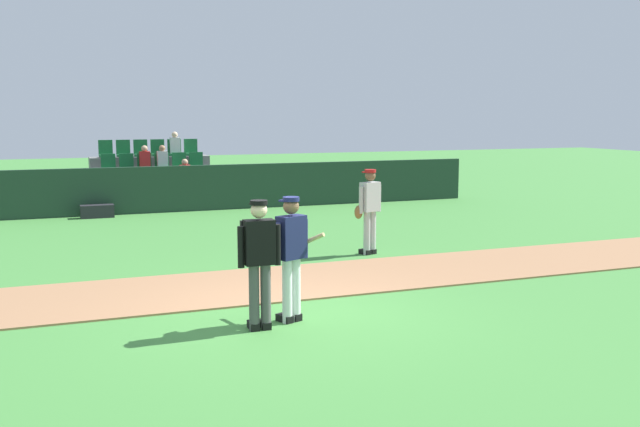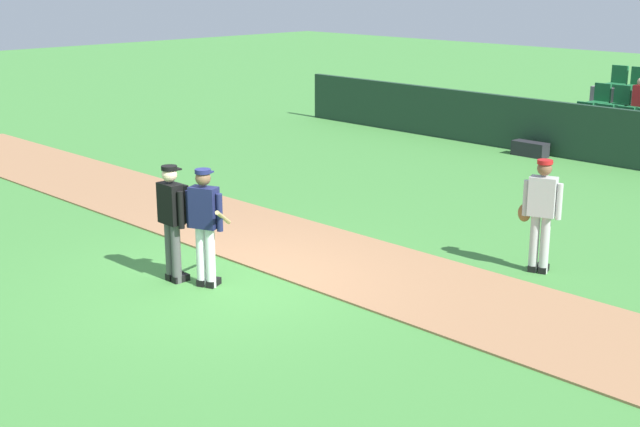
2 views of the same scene
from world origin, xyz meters
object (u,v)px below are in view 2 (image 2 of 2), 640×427
at_px(umpire_home_plate, 173,216).
at_px(equipment_bag, 530,149).
at_px(batter_navy_jersey, 205,223).
at_px(runner_grey_jersey, 541,212).

distance_m(umpire_home_plate, equipment_bag, 11.79).
height_order(batter_navy_jersey, umpire_home_plate, same).
distance_m(batter_navy_jersey, runner_grey_jersey, 5.02).
bearing_deg(umpire_home_plate, runner_grey_jersey, 49.66).
bearing_deg(equipment_bag, runner_grey_jersey, -56.88).
xyz_separation_m(umpire_home_plate, equipment_bag, (-1.33, 11.69, -0.82)).
bearing_deg(batter_navy_jersey, equipment_bag, 99.14).
distance_m(runner_grey_jersey, equipment_bag, 8.98).
bearing_deg(batter_navy_jersey, runner_grey_jersey, 52.74).
height_order(umpire_home_plate, equipment_bag, umpire_home_plate).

